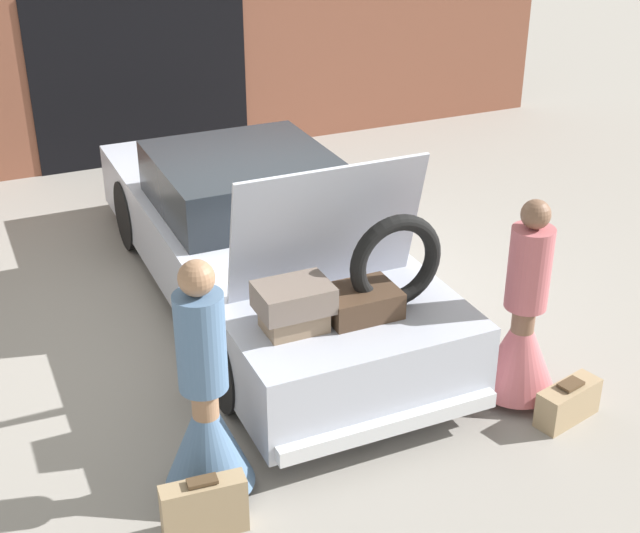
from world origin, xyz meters
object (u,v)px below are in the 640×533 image
person_left (206,415)px  person_right (522,331)px  suitcase_beside_right_person (568,402)px  suitcase_beside_left_person (204,508)px  car (257,240)px

person_left → person_right: (2.54, 0.08, -0.03)m
person_left → person_right: 2.54m
suitcase_beside_right_person → person_right: bearing=113.2°
suitcase_beside_left_person → person_right: bearing=9.5°
car → suitcase_beside_left_person: (-1.43, -2.81, -0.40)m
car → person_left: bearing=-117.5°
person_left → car: bearing=164.5°
suitcase_beside_left_person → person_left: bearing=67.4°
car → suitcase_beside_left_person: car is taller
car → suitcase_beside_right_person: bearing=-62.4°
person_right → suitcase_beside_right_person: bearing=-169.2°
car → suitcase_beside_right_person: 3.16m
car → suitcase_beside_right_person: (1.45, -2.77, -0.46)m
person_left → suitcase_beside_left_person: size_ratio=3.15×
person_right → suitcase_beside_right_person: size_ratio=2.91×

